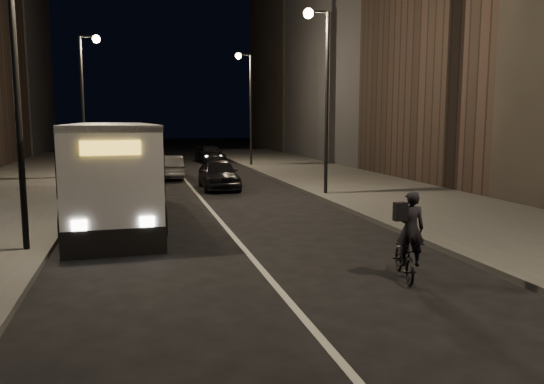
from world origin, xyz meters
TOP-DOWN VIEW (x-y plane):
  - ground at (0.00, 0.00)m, footprint 180.00×180.00m
  - sidewalk_right at (8.50, 14.00)m, footprint 7.00×70.00m
  - building_row_right at (16.00, 27.50)m, footprint 8.00×61.00m
  - streetlight_right_mid at (5.33, 12.00)m, footprint 1.20×0.44m
  - streetlight_right_far at (5.33, 28.00)m, footprint 1.20×0.44m
  - streetlight_left_near at (-5.33, 4.00)m, footprint 1.20×0.44m
  - streetlight_left_far at (-5.33, 22.00)m, footprint 1.20×0.44m
  - city_bus at (-3.60, 9.38)m, footprint 3.29×12.54m
  - cyclist_on_bicycle at (2.92, -0.36)m, footprint 1.05×1.82m
  - car_near at (1.28, 15.92)m, footprint 1.89×4.54m
  - car_mid at (-0.80, 21.23)m, footprint 1.57×4.24m
  - car_far at (3.19, 32.70)m, footprint 2.25×4.77m

SIDE VIEW (x-z plane):
  - ground at x=0.00m, z-range 0.00..0.00m
  - sidewalk_right at x=8.50m, z-range 0.00..0.16m
  - cyclist_on_bicycle at x=2.92m, z-range -0.33..1.65m
  - car_far at x=3.19m, z-range 0.00..1.35m
  - car_mid at x=-0.80m, z-range 0.00..1.39m
  - car_near at x=1.28m, z-range 0.00..1.54m
  - city_bus at x=-3.60m, z-range 0.15..3.50m
  - streetlight_right_mid at x=5.33m, z-range 1.30..9.42m
  - streetlight_right_far at x=5.33m, z-range 1.30..9.42m
  - streetlight_left_near at x=-5.33m, z-range 1.30..9.42m
  - streetlight_left_far at x=-5.33m, z-range 1.30..9.42m
  - building_row_right at x=16.00m, z-range 0.00..21.00m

